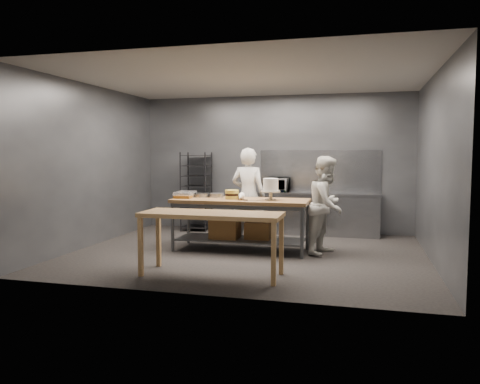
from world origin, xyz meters
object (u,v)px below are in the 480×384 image
object	(u,v)px
layer_cake	(232,194)
microwave	(276,185)
work_table	(240,218)
speed_rack	(196,192)
near_counter	(211,219)
chef_behind	(248,196)
chef_right	(327,205)
frosted_cake_stand	(271,186)

from	to	relation	value
layer_cake	microwave	bearing A→B (deg)	77.87
work_table	speed_rack	xyz separation A→B (m)	(-1.51, 1.91, 0.28)
work_table	speed_rack	world-z (taller)	speed_rack
microwave	layer_cake	world-z (taller)	microwave
near_counter	microwave	size ratio (longest dim) A/B	3.69
chef_behind	layer_cake	world-z (taller)	chef_behind
near_counter	microwave	bearing A→B (deg)	86.16
microwave	layer_cake	xyz separation A→B (m)	(-0.43, -2.02, -0.05)
near_counter	speed_rack	bearing A→B (deg)	112.94
speed_rack	chef_right	world-z (taller)	speed_rack
work_table	near_counter	distance (m)	1.78
frosted_cake_stand	layer_cake	size ratio (longest dim) A/B	1.57
speed_rack	frosted_cake_stand	world-z (taller)	speed_rack
work_table	chef_right	distance (m)	1.54
microwave	frosted_cake_stand	distance (m)	2.07
chef_behind	chef_right	size ratio (longest dim) A/B	1.09
speed_rack	layer_cake	bearing A→B (deg)	-54.72
frosted_cake_stand	chef_behind	bearing A→B (deg)	126.93
near_counter	layer_cake	world-z (taller)	layer_cake
frosted_cake_stand	work_table	bearing A→B (deg)	173.92
microwave	chef_right	bearing A→B (deg)	-57.03
chef_right	frosted_cake_stand	xyz separation A→B (m)	(-0.95, -0.18, 0.32)
chef_behind	layer_cake	distance (m)	0.76
chef_behind	chef_right	world-z (taller)	chef_behind
work_table	frosted_cake_stand	world-z (taller)	frosted_cake_stand
near_counter	layer_cake	xyz separation A→B (m)	(-0.18, 1.73, 0.19)
work_table	speed_rack	distance (m)	2.46
work_table	chef_behind	distance (m)	0.80
near_counter	layer_cake	size ratio (longest dim) A/B	8.33
layer_cake	chef_right	bearing A→B (deg)	5.07
near_counter	microwave	distance (m)	3.77
near_counter	microwave	world-z (taller)	microwave
chef_right	layer_cake	bearing A→B (deg)	113.18
speed_rack	chef_right	bearing A→B (deg)	-30.69
near_counter	chef_behind	bearing A→B (deg)	91.54
work_table	chef_right	xyz separation A→B (m)	(1.51, 0.12, 0.27)
near_counter	chef_right	bearing A→B (deg)	52.02
chef_right	work_table	bearing A→B (deg)	112.54
chef_behind	work_table	bearing A→B (deg)	98.29
chef_behind	frosted_cake_stand	size ratio (longest dim) A/B	4.85
microwave	frosted_cake_stand	world-z (taller)	frosted_cake_stand
near_counter	chef_behind	distance (m)	2.49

